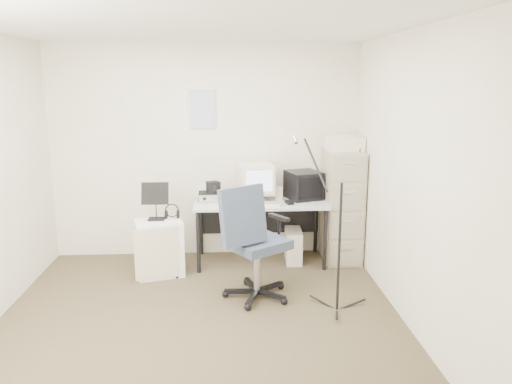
{
  "coord_description": "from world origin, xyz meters",
  "views": [
    {
      "loc": [
        0.26,
        -4.06,
        2.09
      ],
      "look_at": [
        0.55,
        0.95,
        0.95
      ],
      "focal_mm": 35.0,
      "sensor_mm": 36.0,
      "label": 1
    }
  ],
  "objects": [
    {
      "name": "crt_monitor",
      "position": [
        0.58,
        1.53,
        0.94
      ],
      "size": [
        0.43,
        0.45,
        0.42
      ],
      "primitive_type": "cube",
      "rotation": [
        0.0,
        0.0,
        0.15
      ],
      "color": "beige",
      "rests_on": "desk"
    },
    {
      "name": "crt_tv",
      "position": [
        1.14,
        1.55,
        0.89
      ],
      "size": [
        0.45,
        0.46,
        0.32
      ],
      "primitive_type": "cube",
      "rotation": [
        0.0,
        0.0,
        0.31
      ],
      "color": "black",
      "rests_on": "desk"
    },
    {
      "name": "office_chair",
      "position": [
        0.53,
        0.48,
        0.58
      ],
      "size": [
        0.92,
        0.92,
        1.15
      ],
      "primitive_type": "cube",
      "rotation": [
        0.0,
        0.0,
        0.61
      ],
      "color": "#45546A",
      "rests_on": "floor"
    },
    {
      "name": "printer",
      "position": [
        1.58,
        1.47,
        1.38
      ],
      "size": [
        0.41,
        0.28,
        0.16
      ],
      "primitive_type": "cube",
      "rotation": [
        0.0,
        0.0,
        0.02
      ],
      "color": "beige",
      "rests_on": "filing_cabinet"
    },
    {
      "name": "pc_tower",
      "position": [
        1.02,
        1.44,
        0.19
      ],
      "size": [
        0.2,
        0.41,
        0.38
      ],
      "primitive_type": "cube",
      "rotation": [
        0.0,
        0.0,
        -0.05
      ],
      "color": "beige",
      "rests_on": "floor"
    },
    {
      "name": "side_cart",
      "position": [
        -0.49,
        1.13,
        0.3
      ],
      "size": [
        0.57,
        0.5,
        0.6
      ],
      "primitive_type": "cube",
      "rotation": [
        0.0,
        0.0,
        0.25
      ],
      "color": "white",
      "rests_on": "floor"
    },
    {
      "name": "radio_receiver",
      "position": [
        0.09,
        1.52,
        0.78
      ],
      "size": [
        0.33,
        0.24,
        0.09
      ],
      "primitive_type": "cube",
      "rotation": [
        0.0,
        0.0,
        0.03
      ],
      "color": "black",
      "rests_on": "desk"
    },
    {
      "name": "wall_back",
      "position": [
        0.0,
        1.8,
        1.25
      ],
      "size": [
        3.6,
        0.02,
        2.5
      ],
      "primitive_type": "cube",
      "color": "white",
      "rests_on": "ground"
    },
    {
      "name": "ceiling",
      "position": [
        0.0,
        0.0,
        2.5
      ],
      "size": [
        3.6,
        3.6,
        0.01
      ],
      "primitive_type": "cube",
      "color": "white",
      "rests_on": "ground"
    },
    {
      "name": "wall_calendar",
      "position": [
        -0.02,
        1.79,
        1.75
      ],
      "size": [
        0.3,
        0.02,
        0.44
      ],
      "primitive_type": "cube",
      "color": "white",
      "rests_on": "wall_back"
    },
    {
      "name": "wall_right",
      "position": [
        1.8,
        0.0,
        1.25
      ],
      "size": [
        0.02,
        3.6,
        2.5
      ],
      "primitive_type": "cube",
      "color": "white",
      "rests_on": "ground"
    },
    {
      "name": "filing_cabinet",
      "position": [
        1.58,
        1.48,
        0.65
      ],
      "size": [
        0.4,
        0.6,
        1.3
      ],
      "primitive_type": "cube",
      "color": "#9F8965",
      "rests_on": "floor"
    },
    {
      "name": "desk",
      "position": [
        0.63,
        1.45,
        0.36
      ],
      "size": [
        1.5,
        0.7,
        0.73
      ],
      "primitive_type": "cube",
      "color": "silver",
      "rests_on": "floor"
    },
    {
      "name": "desk_speaker",
      "position": [
        0.85,
        1.5,
        0.8
      ],
      "size": [
        0.09,
        0.09,
        0.15
      ],
      "primitive_type": "cube",
      "rotation": [
        0.0,
        0.0,
        -0.17
      ],
      "color": "beige",
      "rests_on": "desk"
    },
    {
      "name": "mic_stand",
      "position": [
        1.26,
        0.17,
        0.79
      ],
      "size": [
        0.03,
        0.03,
        1.57
      ],
      "primitive_type": "cylinder",
      "rotation": [
        0.0,
        0.0,
        1.73
      ],
      "color": "black",
      "rests_on": "floor"
    },
    {
      "name": "wall_front",
      "position": [
        0.0,
        -1.8,
        1.25
      ],
      "size": [
        3.6,
        0.02,
        2.5
      ],
      "primitive_type": "cube",
      "color": "white",
      "rests_on": "ground"
    },
    {
      "name": "papers",
      "position": [
        0.36,
        1.32,
        0.74
      ],
      "size": [
        0.35,
        0.4,
        0.02
      ],
      "primitive_type": "cube",
      "rotation": [
        0.0,
        0.0,
        -0.38
      ],
      "color": "white",
      "rests_on": "desk"
    },
    {
      "name": "radio_speaker",
      "position": [
        0.09,
        1.49,
        0.89
      ],
      "size": [
        0.17,
        0.17,
        0.13
      ],
      "primitive_type": "cube",
      "rotation": [
        0.0,
        0.0,
        0.4
      ],
      "color": "black",
      "rests_on": "radio_receiver"
    },
    {
      "name": "mouse",
      "position": [
        0.94,
        1.3,
        0.75
      ],
      "size": [
        0.1,
        0.13,
        0.04
      ],
      "primitive_type": "cube",
      "rotation": [
        0.0,
        0.0,
        0.25
      ],
      "color": "black",
      "rests_on": "desk"
    },
    {
      "name": "music_stand",
      "position": [
        -0.52,
        1.19,
        0.82
      ],
      "size": [
        0.32,
        0.24,
        0.42
      ],
      "primitive_type": "cube",
      "rotation": [
        0.0,
        0.0,
        -0.35
      ],
      "color": "black",
      "rests_on": "side_cart"
    },
    {
      "name": "keyboard",
      "position": [
        0.62,
        1.27,
        0.74
      ],
      "size": [
        0.48,
        0.26,
        0.03
      ],
      "primitive_type": "cube",
      "rotation": [
        0.0,
        0.0,
        -0.24
      ],
      "color": "beige",
      "rests_on": "desk"
    },
    {
      "name": "floor",
      "position": [
        0.0,
        0.0,
        -0.01
      ],
      "size": [
        3.6,
        3.6,
        0.01
      ],
      "primitive_type": "cube",
      "color": "#413A24",
      "rests_on": "ground"
    },
    {
      "name": "headphones",
      "position": [
        -0.35,
        1.24,
        0.66
      ],
      "size": [
        0.2,
        0.2,
        0.03
      ],
      "primitive_type": "torus",
      "rotation": [
        0.0,
        0.0,
        -0.21
      ],
      "color": "black",
      "rests_on": "side_cart"
    }
  ]
}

